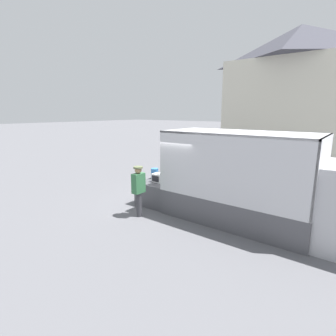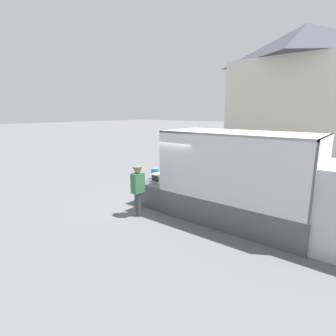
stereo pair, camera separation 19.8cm
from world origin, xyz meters
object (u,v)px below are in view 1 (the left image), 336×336
(microwave, at_px, (159,178))
(orange_bucket, at_px, (155,173))
(portable_generator, at_px, (172,172))
(box_truck, at_px, (296,204))
(worker_person, at_px, (139,186))

(microwave, xyz_separation_m, orange_bucket, (-0.51, 0.33, 0.04))
(microwave, height_order, orange_bucket, orange_bucket)
(portable_generator, xyz_separation_m, orange_bucket, (-0.46, -0.52, -0.02))
(box_truck, height_order, portable_generator, box_truck)
(portable_generator, bearing_deg, orange_bucket, -131.85)
(portable_generator, bearing_deg, worker_person, -82.61)
(box_truck, bearing_deg, worker_person, -158.19)
(orange_bucket, bearing_deg, box_truck, 0.75)
(worker_person, bearing_deg, box_truck, 21.81)
(box_truck, distance_m, worker_person, 4.79)
(portable_generator, relative_size, worker_person, 0.34)
(portable_generator, distance_m, worker_person, 2.25)
(orange_bucket, distance_m, worker_person, 1.87)
(microwave, bearing_deg, worker_person, -80.09)
(microwave, relative_size, worker_person, 0.30)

